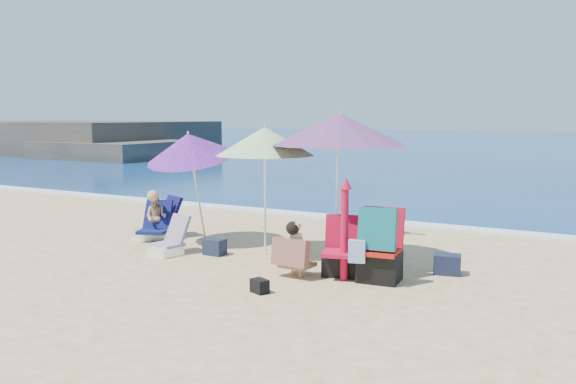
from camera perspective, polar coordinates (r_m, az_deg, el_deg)
The scene contains 18 objects.
ground at distance 8.16m, azimuth -1.62°, elevation -8.59°, with size 120.00×120.00×0.00m.
sea at distance 51.94m, azimuth 24.86°, elevation 4.03°, with size 120.00×80.00×0.12m.
foam at distance 12.70m, azimuth 10.30°, elevation -2.90°, with size 120.00×0.50×0.04m.
headland at distance 41.04m, azimuth -20.57°, elevation 4.45°, with size 20.50×11.50×2.60m.
umbrella_turquoise at distance 8.98m, azimuth 4.88°, elevation 5.93°, with size 2.09×2.09×2.30m.
umbrella_striped at distance 9.49m, azimuth -2.21°, elevation 4.84°, with size 1.66×1.66×2.09m.
umbrella_blue at distance 10.46m, azimuth -9.34°, elevation 4.32°, with size 1.61×1.67×2.09m.
furled_umbrella at distance 8.13m, azimuth 5.41°, elevation -3.06°, with size 0.15×0.15×1.41m.
chair_navy at distance 11.30m, azimuth -12.22°, elevation -3.26°, with size 0.82×0.92×0.75m.
chair_rainbow at distance 9.94m, azimuth -11.21°, elevation -4.88°, with size 0.55×0.68×0.62m.
camp_chair_left at distance 8.49m, azimuth 5.01°, elevation -6.22°, with size 0.67×0.75×0.85m.
camp_chair_right at distance 8.21m, azimuth 8.60°, elevation -5.87°, with size 0.62×0.72×1.04m.
person_center at distance 8.35m, azimuth 0.60°, elevation -5.54°, with size 0.54×0.46×0.78m.
person_left at distance 11.08m, azimuth -12.43°, elevation -2.34°, with size 0.66×0.72×0.91m.
bag_navy_a at distance 9.79m, azimuth -6.98°, elevation -5.20°, with size 0.33×0.24×0.26m.
bag_tan at distance 8.94m, azimuth 4.74°, elevation -6.33°, with size 0.36×0.31×0.26m.
bag_navy_b at distance 8.84m, azimuth 14.89°, elevation -6.65°, with size 0.42×0.35×0.28m.
bag_black_b at distance 7.69m, azimuth -2.71°, elevation -8.91°, with size 0.27×0.23×0.17m.
Camera 1 is at (4.04, -6.73, 2.22)m, focal length 37.44 mm.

